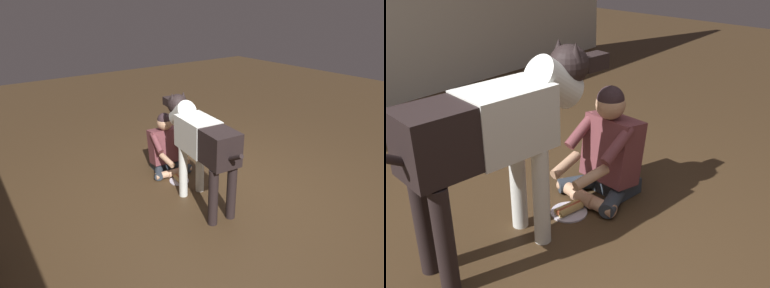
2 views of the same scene
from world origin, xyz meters
The scene contains 4 objects.
ground_plane centered at (0.00, 0.00, 0.00)m, with size 16.18×16.18×0.00m, color #412E1B.
person_sitting_on_floor centered at (0.95, 0.21, 0.34)m, with size 0.67×0.57×0.83m.
large_dog centered at (0.05, 0.31, 0.79)m, with size 1.58×0.42×1.20m.
hot_dog_on_plate centered at (0.58, 0.25, 0.02)m, with size 0.26×0.26×0.06m.
Camera 2 is at (-1.48, -1.54, 1.80)m, focal length 43.28 mm.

